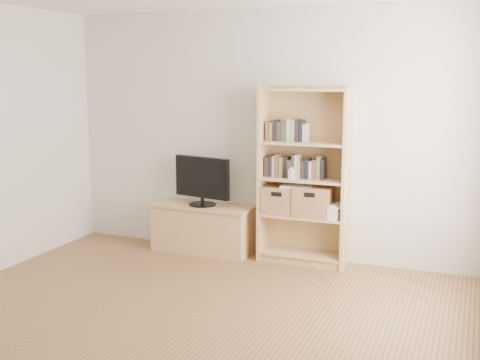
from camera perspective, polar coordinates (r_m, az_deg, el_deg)
The scene contains 12 objects.
floor at distance 4.52m, azimuth -8.60°, elevation -15.50°, with size 4.50×5.00×0.01m, color brown.
back_wall at distance 6.38m, azimuth 2.48°, elevation 4.33°, with size 4.50×0.02×2.60m, color silver.
tv_stand at distance 6.63m, azimuth -3.56°, elevation -4.69°, with size 1.09×0.41×0.50m, color tan.
bookshelf at distance 6.15m, azimuth 6.05°, elevation 0.35°, with size 0.91×0.32×1.81m, color tan.
television at distance 6.52m, azimuth -3.61°, elevation -0.08°, with size 0.69×0.05×0.54m, color black.
books_row_mid at distance 6.15m, azimuth 6.11°, elevation 1.17°, with size 0.79×0.15×0.21m, color #2B211D.
books_row_upper at distance 6.16m, azimuth 4.37°, elevation 4.61°, with size 0.36×0.13×0.19m, color #2B211D.
baby_monitor at distance 6.07m, azimuth 4.88°, elevation 0.54°, with size 0.05×0.03×0.10m, color white.
basket_left at distance 6.26m, azimuth 3.86°, elevation -1.86°, with size 0.35×0.29×0.29m, color #9A6E45.
basket_right at distance 6.16m, azimuth 6.98°, elevation -2.01°, with size 0.37×0.31×0.31m, color #9A6E45.
laptop at distance 6.17m, azimuth 5.44°, elevation -0.58°, with size 0.32×0.22×0.02m, color white.
magazine_stack at distance 6.13m, azimuth 8.78°, elevation -2.98°, with size 0.19×0.27×0.12m, color silver.
Camera 1 is at (2.09, -3.50, 1.95)m, focal length 45.00 mm.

